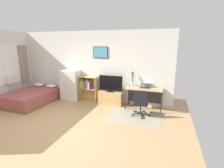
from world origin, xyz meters
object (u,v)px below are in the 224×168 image
(desk, at_px, (144,91))
(bamboo_vase, at_px, (132,78))
(wine_glass, at_px, (135,84))
(bed, at_px, (32,97))
(laptop, at_px, (145,86))
(bookshelf, at_px, (88,87))
(dresser, at_px, (70,85))
(tv_stand, at_px, (111,98))
(television, at_px, (111,84))
(office_chair, at_px, (140,103))
(computer_mouse, at_px, (153,89))

(desk, relative_size, bamboo_vase, 2.37)
(desk, distance_m, wine_glass, 0.44)
(bed, xyz_separation_m, laptop, (4.19, 0.82, 0.57))
(bookshelf, bearing_deg, dresser, -175.06)
(tv_stand, bearing_deg, television, -90.00)
(bamboo_vase, xyz_separation_m, wine_glass, (0.13, -0.24, -0.15))
(bed, xyz_separation_m, bookshelf, (1.95, 0.84, 0.35))
(tv_stand, relative_size, office_chair, 1.04)
(bed, distance_m, tv_stand, 3.03)
(laptop, bearing_deg, wine_glass, -159.13)
(television, distance_m, office_chair, 1.49)
(bed, height_order, computer_mouse, computer_mouse)
(bed, height_order, tv_stand, bed)
(dresser, bearing_deg, laptop, 0.84)
(dresser, height_order, bookshelf, dresser)
(office_chair, distance_m, computer_mouse, 0.79)
(office_chair, bearing_deg, wine_glass, 115.10)
(computer_mouse, relative_size, wine_glass, 0.58)
(tv_stand, height_order, computer_mouse, computer_mouse)
(bookshelf, bearing_deg, computer_mouse, -3.82)
(television, xyz_separation_m, computer_mouse, (1.53, -0.10, -0.04))
(office_chair, bearing_deg, television, 147.63)
(dresser, distance_m, desk, 2.94)
(tv_stand, bearing_deg, bed, -164.81)
(bamboo_vase, bearing_deg, wine_glass, -60.55)
(wine_glass, bearing_deg, desk, 21.41)
(dresser, distance_m, bamboo_vase, 2.52)
(television, xyz_separation_m, office_chair, (1.23, -0.76, -0.33))
(bed, relative_size, tv_stand, 2.27)
(dresser, bearing_deg, tv_stand, 0.51)
(desk, bearing_deg, wine_glass, -158.59)
(bed, relative_size, wine_glass, 11.30)
(bookshelf, bearing_deg, tv_stand, -2.82)
(dresser, xyz_separation_m, bamboo_vase, (2.49, 0.12, 0.42))
(dresser, xyz_separation_m, bookshelf, (0.73, 0.06, -0.02))
(computer_mouse, bearing_deg, bookshelf, 176.18)
(bed, height_order, television, television)
(tv_stand, relative_size, bamboo_vase, 1.70)
(bookshelf, height_order, office_chair, bookshelf)
(tv_stand, bearing_deg, bamboo_vase, 7.69)
(bookshelf, distance_m, television, 1.00)
(tv_stand, bearing_deg, desk, -0.19)
(laptop, bearing_deg, desk, -130.25)
(dresser, relative_size, bamboo_vase, 2.30)
(dresser, bearing_deg, bamboo_vase, 2.78)
(bookshelf, height_order, television, television)
(bed, height_order, wine_glass, wine_glass)
(bookshelf, distance_m, bamboo_vase, 1.81)
(laptop, relative_size, wine_glass, 2.40)
(bed, distance_m, bamboo_vase, 3.90)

